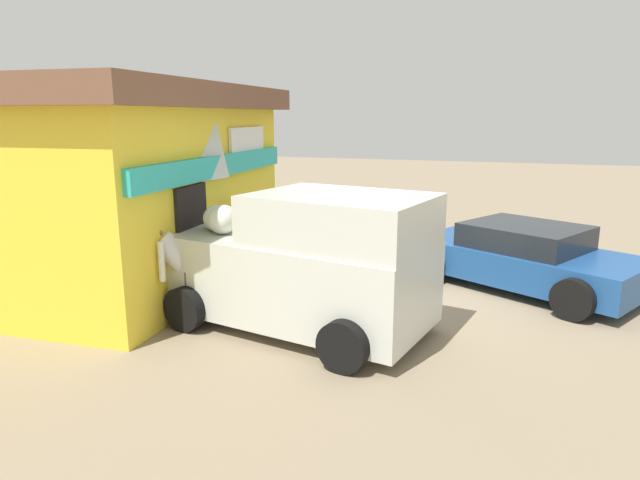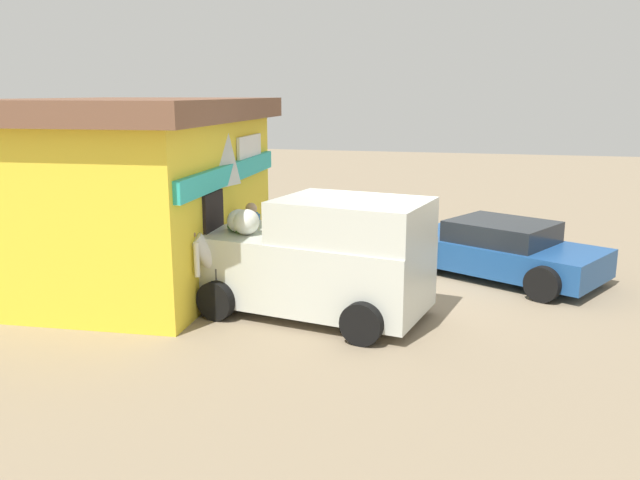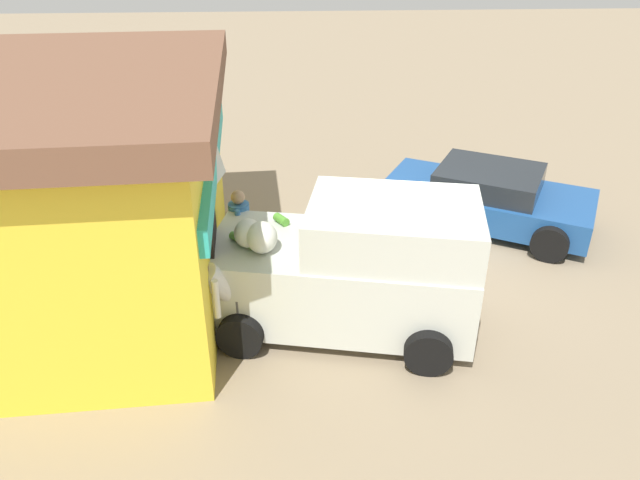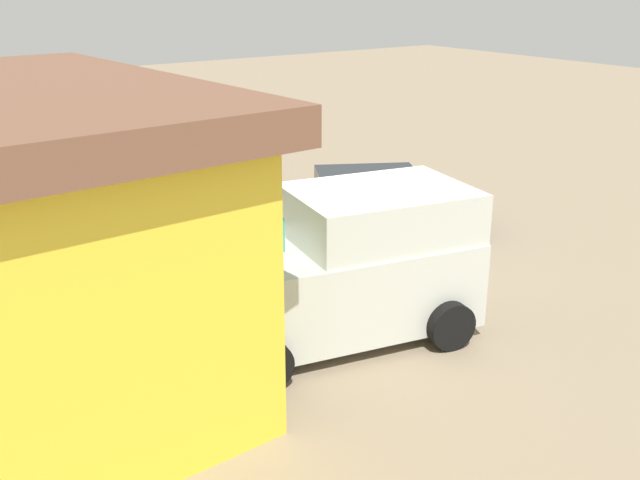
{
  "view_description": "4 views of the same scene",
  "coord_description": "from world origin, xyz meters",
  "px_view_note": "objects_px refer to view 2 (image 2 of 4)",
  "views": [
    {
      "loc": [
        -8.75,
        -1.6,
        3.06
      ],
      "look_at": [
        -0.7,
        1.23,
        1.12
      ],
      "focal_mm": 30.96,
      "sensor_mm": 36.0,
      "label": 1
    },
    {
      "loc": [
        -11.86,
        -1.42,
        3.69
      ],
      "look_at": [
        -0.75,
        1.35,
        1.1
      ],
      "focal_mm": 36.61,
      "sensor_mm": 36.0,
      "label": 2
    },
    {
      "loc": [
        -8.99,
        2.0,
        5.55
      ],
      "look_at": [
        -0.62,
        1.53,
        0.9
      ],
      "focal_mm": 33.69,
      "sensor_mm": 36.0,
      "label": 3
    },
    {
      "loc": [
        -9.05,
        6.74,
        4.73
      ],
      "look_at": [
        -0.73,
        0.85,
        1.07
      ],
      "focal_mm": 41.91,
      "sensor_mm": 36.0,
      "label": 4
    }
  ],
  "objects_px": {
    "customer_bending": "(206,262)",
    "unloaded_banana_pile": "(168,280)",
    "delivery_van": "(320,257)",
    "paint_bucket": "(285,256)",
    "storefront_bar": "(137,190)",
    "vendor_standing": "(252,238)",
    "parked_sedan": "(501,250)"
  },
  "relations": [
    {
      "from": "customer_bending",
      "to": "unloaded_banana_pile",
      "type": "bearing_deg",
      "value": 49.4
    },
    {
      "from": "delivery_van",
      "to": "paint_bucket",
      "type": "xyz_separation_m",
      "value": [
        3.12,
        1.58,
        -0.84
      ]
    },
    {
      "from": "storefront_bar",
      "to": "delivery_van",
      "type": "xyz_separation_m",
      "value": [
        -1.09,
        -3.93,
        -0.83
      ]
    },
    {
      "from": "vendor_standing",
      "to": "unloaded_banana_pile",
      "type": "height_order",
      "value": "vendor_standing"
    },
    {
      "from": "storefront_bar",
      "to": "paint_bucket",
      "type": "xyz_separation_m",
      "value": [
        2.03,
        -2.35,
        -1.67
      ]
    },
    {
      "from": "delivery_van",
      "to": "customer_bending",
      "type": "relative_size",
      "value": 2.85
    },
    {
      "from": "delivery_van",
      "to": "parked_sedan",
      "type": "xyz_separation_m",
      "value": [
        3.15,
        -3.02,
        -0.44
      ]
    },
    {
      "from": "parked_sedan",
      "to": "storefront_bar",
      "type": "bearing_deg",
      "value": 106.52
    },
    {
      "from": "customer_bending",
      "to": "paint_bucket",
      "type": "height_order",
      "value": "customer_bending"
    },
    {
      "from": "delivery_van",
      "to": "unloaded_banana_pile",
      "type": "bearing_deg",
      "value": 78.71
    },
    {
      "from": "paint_bucket",
      "to": "customer_bending",
      "type": "bearing_deg",
      "value": 175.83
    },
    {
      "from": "parked_sedan",
      "to": "paint_bucket",
      "type": "height_order",
      "value": "parked_sedan"
    },
    {
      "from": "delivery_van",
      "to": "paint_bucket",
      "type": "relative_size",
      "value": 13.52
    },
    {
      "from": "delivery_van",
      "to": "vendor_standing",
      "type": "bearing_deg",
      "value": 51.64
    },
    {
      "from": "parked_sedan",
      "to": "delivery_van",
      "type": "bearing_deg",
      "value": 136.24
    },
    {
      "from": "customer_bending",
      "to": "paint_bucket",
      "type": "distance_m",
      "value": 3.69
    },
    {
      "from": "delivery_van",
      "to": "parked_sedan",
      "type": "distance_m",
      "value": 4.38
    },
    {
      "from": "delivery_van",
      "to": "customer_bending",
      "type": "distance_m",
      "value": 1.9
    },
    {
      "from": "vendor_standing",
      "to": "unloaded_banana_pile",
      "type": "xyz_separation_m",
      "value": [
        -0.7,
        1.45,
        -0.74
      ]
    },
    {
      "from": "paint_bucket",
      "to": "unloaded_banana_pile",
      "type": "bearing_deg",
      "value": 148.18
    },
    {
      "from": "delivery_van",
      "to": "storefront_bar",
      "type": "bearing_deg",
      "value": 74.5
    },
    {
      "from": "customer_bending",
      "to": "unloaded_banana_pile",
      "type": "distance_m",
      "value": 1.84
    },
    {
      "from": "storefront_bar",
      "to": "customer_bending",
      "type": "xyz_separation_m",
      "value": [
        -1.57,
        -2.09,
        -0.91
      ]
    },
    {
      "from": "vendor_standing",
      "to": "customer_bending",
      "type": "height_order",
      "value": "vendor_standing"
    },
    {
      "from": "storefront_bar",
      "to": "customer_bending",
      "type": "bearing_deg",
      "value": -126.91
    },
    {
      "from": "delivery_van",
      "to": "paint_bucket",
      "type": "distance_m",
      "value": 3.6
    },
    {
      "from": "unloaded_banana_pile",
      "to": "customer_bending",
      "type": "bearing_deg",
      "value": -130.6
    },
    {
      "from": "paint_bucket",
      "to": "vendor_standing",
      "type": "bearing_deg",
      "value": 176.75
    },
    {
      "from": "customer_bending",
      "to": "unloaded_banana_pile",
      "type": "relative_size",
      "value": 1.77
    },
    {
      "from": "vendor_standing",
      "to": "paint_bucket",
      "type": "relative_size",
      "value": 5.07
    },
    {
      "from": "unloaded_banana_pile",
      "to": "paint_bucket",
      "type": "bearing_deg",
      "value": -31.82
    },
    {
      "from": "vendor_standing",
      "to": "storefront_bar",
      "type": "bearing_deg",
      "value": 96.07
    }
  ]
}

